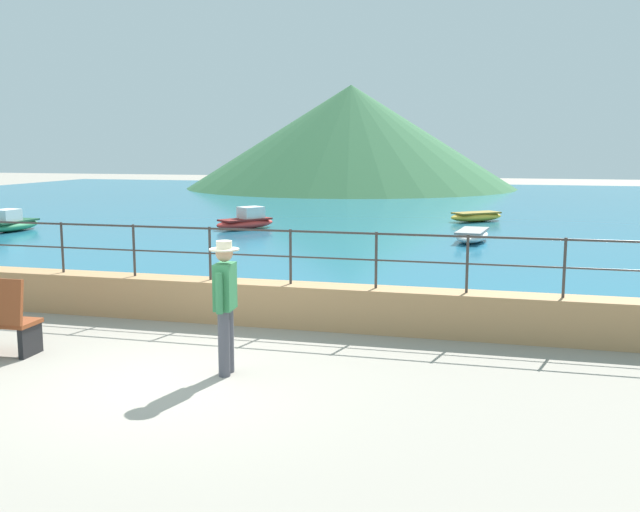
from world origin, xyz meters
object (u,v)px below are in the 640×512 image
object	(u,v)px
boat_3	(12,223)
person_walking	(225,300)
boat_5	(246,221)
boat_4	(476,216)
boat_1	(472,235)

from	to	relation	value
boat_3	person_walking	bearing A→B (deg)	-44.04
boat_3	boat_5	world-z (taller)	same
boat_4	person_walking	bearing A→B (deg)	-96.68
boat_1	boat_5	bearing A→B (deg)	169.36
boat_4	boat_3	bearing A→B (deg)	-154.44
boat_1	boat_3	distance (m)	15.36
boat_4	boat_5	bearing A→B (deg)	-149.44
person_walking	boat_1	distance (m)	13.91
boat_5	boat_4	bearing A→B (deg)	30.56
person_walking	boat_4	bearing A→B (deg)	83.32
boat_1	boat_4	bearing A→B (deg)	91.38
boat_1	boat_5	distance (m)	7.97
person_walking	boat_3	size ratio (longest dim) A/B	0.74
boat_1	boat_4	size ratio (longest dim) A/B	1.03
boat_3	boat_1	bearing A→B (deg)	4.63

